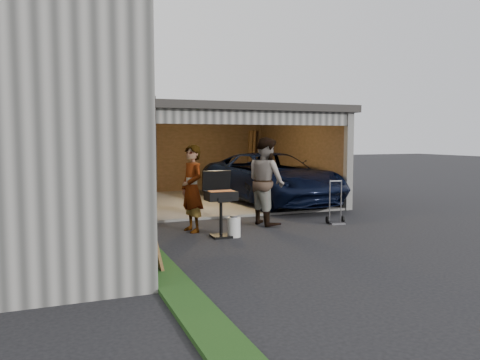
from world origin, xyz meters
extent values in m
plane|color=black|center=(0.00, 0.00, 0.00)|extent=(80.00, 80.00, 0.00)
cube|color=#193814|center=(-2.25, -1.00, 0.03)|extent=(0.50, 8.00, 0.06)
cube|color=#605E59|center=(0.75, 6.50, 0.03)|extent=(6.50, 6.00, 0.06)
cube|color=#44371F|center=(0.75, 9.43, 1.35)|extent=(6.50, 0.15, 2.70)
cube|color=#44371F|center=(3.92, 6.50, 1.35)|extent=(0.15, 6.00, 2.70)
cube|color=#44371F|center=(-2.42, 6.50, 1.35)|extent=(0.15, 6.00, 2.70)
cube|color=#2D2B28|center=(0.75, 6.50, 2.80)|extent=(6.80, 6.30, 0.20)
cube|color=#474744|center=(0.75, 3.58, 2.52)|extent=(6.50, 0.16, 0.36)
cube|color=beige|center=(0.75, 4.80, 2.62)|extent=(6.00, 2.40, 0.06)
cube|color=#474744|center=(3.90, 3.55, 1.35)|extent=(0.20, 0.18, 2.70)
cube|color=brown|center=(-1.80, 8.70, 0.31)|extent=(0.60, 0.50, 0.50)
cube|color=brown|center=(-1.80, 8.70, 0.79)|extent=(0.50, 0.45, 0.45)
cube|color=brown|center=(3.20, 8.60, 0.36)|extent=(0.55, 0.50, 0.60)
cube|color=brown|center=(3.38, 9.20, 1.20)|extent=(0.24, 0.43, 2.20)
imported|color=black|center=(2.37, 5.34, 0.75)|extent=(3.05, 5.63, 1.50)
imported|color=silver|center=(-0.98, 2.20, 0.93)|extent=(0.58, 0.76, 1.86)
imported|color=#3C1B17|center=(0.85, 2.40, 1.01)|extent=(0.90, 1.08, 2.02)
cube|color=black|center=(-0.60, 1.44, 0.02)|extent=(0.38, 0.38, 0.05)
cylinder|color=black|center=(-0.60, 1.44, 0.41)|extent=(0.06, 0.06, 0.76)
cube|color=black|center=(-0.60, 1.44, 0.85)|extent=(0.60, 0.42, 0.18)
cube|color=#59595B|center=(-0.60, 1.44, 0.92)|extent=(0.55, 0.36, 0.01)
cube|color=black|center=(-0.60, 1.70, 1.13)|extent=(0.60, 0.11, 0.42)
cylinder|color=silver|center=(-0.34, 1.37, 0.20)|extent=(0.27, 0.27, 0.40)
cube|color=brown|center=(-2.36, -0.26, 0.51)|extent=(0.26, 0.93, 1.02)
cube|color=gray|center=(2.40, 1.80, 0.02)|extent=(0.36, 0.26, 0.04)
cylinder|color=black|center=(2.23, 1.95, 0.09)|extent=(0.07, 0.18, 0.17)
cylinder|color=black|center=(2.61, 1.88, 0.09)|extent=(0.07, 0.18, 0.17)
cylinder|color=gray|center=(2.28, 1.94, 0.52)|extent=(0.03, 0.03, 1.00)
cylinder|color=gray|center=(2.56, 1.89, 0.52)|extent=(0.03, 0.03, 1.00)
cylinder|color=gray|center=(2.42, 1.91, 1.00)|extent=(0.29, 0.08, 0.03)
camera|label=1|loc=(-3.70, -7.36, 2.01)|focal=35.00mm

